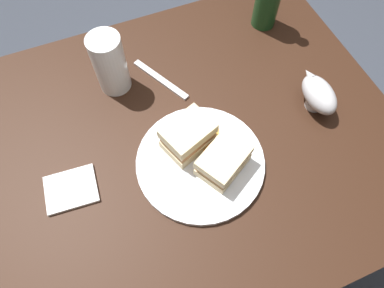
# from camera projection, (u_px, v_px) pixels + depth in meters

# --- Properties ---
(ground_plane) EXTENTS (6.00, 6.00, 0.00)m
(ground_plane) POSITION_uv_depth(u_px,v_px,m) (188.00, 223.00, 1.48)
(ground_plane) COLOR #333842
(dining_table) EXTENTS (1.03, 0.84, 0.76)m
(dining_table) POSITION_uv_depth(u_px,v_px,m) (186.00, 192.00, 1.14)
(dining_table) COLOR black
(dining_table) RESTS_ON ground
(plate) EXTENTS (0.29, 0.29, 0.01)m
(plate) POSITION_uv_depth(u_px,v_px,m) (200.00, 162.00, 0.77)
(plate) COLOR white
(plate) RESTS_ON dining_table
(sandwich_half_left) EXTENTS (0.13, 0.12, 0.06)m
(sandwich_half_left) POSITION_uv_depth(u_px,v_px,m) (223.00, 161.00, 0.73)
(sandwich_half_left) COLOR beige
(sandwich_half_left) RESTS_ON plate
(sandwich_half_right) EXTENTS (0.13, 0.11, 0.07)m
(sandwich_half_right) POSITION_uv_depth(u_px,v_px,m) (190.00, 136.00, 0.75)
(sandwich_half_right) COLOR beige
(sandwich_half_right) RESTS_ON plate
(potato_wedge_front) EXTENTS (0.03, 0.04, 0.02)m
(potato_wedge_front) POSITION_uv_depth(u_px,v_px,m) (201.00, 143.00, 0.77)
(potato_wedge_front) COLOR #AD702D
(potato_wedge_front) RESTS_ON plate
(potato_wedge_middle) EXTENTS (0.04, 0.05, 0.02)m
(potato_wedge_middle) POSITION_uv_depth(u_px,v_px,m) (214.00, 139.00, 0.78)
(potato_wedge_middle) COLOR gold
(potato_wedge_middle) RESTS_ON plate
(potato_wedge_back) EXTENTS (0.04, 0.05, 0.02)m
(potato_wedge_back) POSITION_uv_depth(u_px,v_px,m) (206.00, 133.00, 0.79)
(potato_wedge_back) COLOR #AD702D
(potato_wedge_back) RESTS_ON plate
(pint_glass) EXTENTS (0.08, 0.08, 0.16)m
(pint_glass) POSITION_uv_depth(u_px,v_px,m) (111.00, 66.00, 0.82)
(pint_glass) COLOR white
(pint_glass) RESTS_ON dining_table
(gravy_boat) EXTENTS (0.07, 0.13, 0.07)m
(gravy_boat) POSITION_uv_depth(u_px,v_px,m) (319.00, 94.00, 0.81)
(gravy_boat) COLOR #B7B7BC
(gravy_boat) RESTS_ON dining_table
(napkin) EXTENTS (0.12, 0.10, 0.01)m
(napkin) POSITION_uv_depth(u_px,v_px,m) (71.00, 189.00, 0.74)
(napkin) COLOR white
(napkin) RESTS_ON dining_table
(fork) EXTENTS (0.10, 0.17, 0.01)m
(fork) POSITION_uv_depth(u_px,v_px,m) (161.00, 79.00, 0.88)
(fork) COLOR silver
(fork) RESTS_ON dining_table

